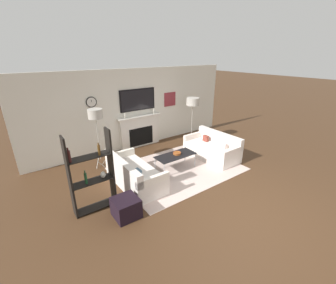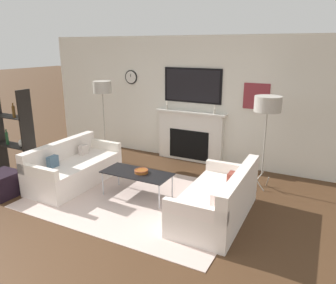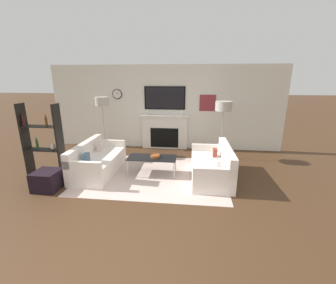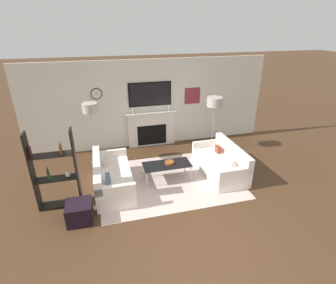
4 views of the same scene
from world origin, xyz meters
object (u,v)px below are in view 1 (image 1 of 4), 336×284
(couch_right, at_px, (212,149))
(coffee_table, at_px, (176,156))
(floor_lamp_left, at_px, (95,115))
(decorative_bowl, at_px, (177,153))
(shelf_unit, at_px, (92,174))
(ottoman, at_px, (126,207))
(couch_left, at_px, (134,175))
(floor_lamp_right, at_px, (193,102))

(couch_right, bearing_deg, coffee_table, 177.93)
(coffee_table, xyz_separation_m, floor_lamp_left, (-1.72, 1.35, 1.19))
(couch_right, bearing_deg, decorative_bowl, 176.78)
(couch_right, distance_m, coffee_table, 1.47)
(floor_lamp_left, bearing_deg, shelf_unit, -113.92)
(decorative_bowl, height_order, ottoman, decorative_bowl)
(couch_left, relative_size, coffee_table, 1.51)
(couch_right, distance_m, decorative_bowl, 1.40)
(coffee_table, bearing_deg, shelf_unit, -170.83)
(floor_lamp_right, bearing_deg, coffee_table, -143.13)
(couch_right, distance_m, ottoman, 3.67)
(floor_lamp_left, xyz_separation_m, ottoman, (-0.35, -2.38, -1.39))
(decorative_bowl, bearing_deg, ottoman, -153.81)
(coffee_table, bearing_deg, floor_lamp_left, 141.90)
(couch_right, distance_m, floor_lamp_right, 1.91)
(couch_left, height_order, coffee_table, couch_left)
(floor_lamp_right, bearing_deg, ottoman, -148.42)
(floor_lamp_left, bearing_deg, floor_lamp_right, -0.00)
(shelf_unit, bearing_deg, floor_lamp_left, 66.08)
(couch_left, xyz_separation_m, floor_lamp_left, (-0.35, 1.40, 1.32))
(couch_right, height_order, decorative_bowl, couch_right)
(couch_right, height_order, coffee_table, couch_right)
(couch_right, xyz_separation_m, decorative_bowl, (-1.39, 0.08, 0.20))
(floor_lamp_right, distance_m, ottoman, 4.73)
(couch_right, xyz_separation_m, floor_lamp_left, (-3.18, 1.40, 1.33))
(couch_left, bearing_deg, shelf_unit, -162.77)
(shelf_unit, height_order, ottoman, shelf_unit)
(coffee_table, distance_m, floor_lamp_left, 2.49)
(shelf_unit, bearing_deg, couch_right, 5.06)
(couch_left, height_order, floor_lamp_right, floor_lamp_right)
(couch_left, xyz_separation_m, shelf_unit, (-1.12, -0.35, 0.56))
(couch_left, distance_m, floor_lamp_left, 1.96)
(coffee_table, relative_size, floor_lamp_right, 0.71)
(couch_right, relative_size, decorative_bowl, 7.51)
(floor_lamp_right, bearing_deg, floor_lamp_left, 180.00)
(decorative_bowl, relative_size, ottoman, 0.47)
(couch_right, bearing_deg, ottoman, -164.54)
(floor_lamp_left, distance_m, ottoman, 2.78)
(coffee_table, height_order, decorative_bowl, decorative_bowl)
(decorative_bowl, xyz_separation_m, shelf_unit, (-2.57, -0.43, 0.37))
(decorative_bowl, relative_size, shelf_unit, 0.13)
(coffee_table, height_order, floor_lamp_right, floor_lamp_right)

